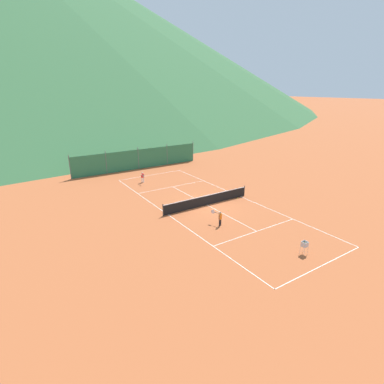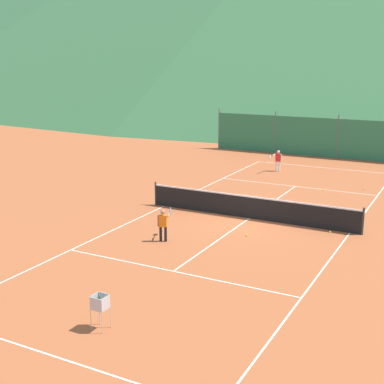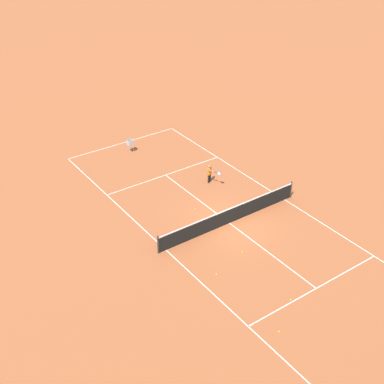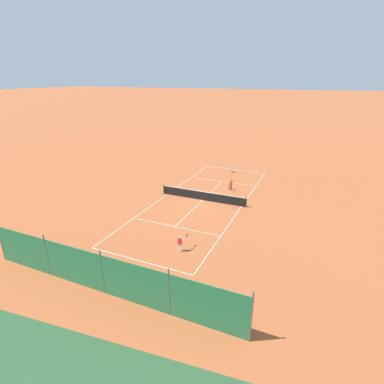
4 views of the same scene
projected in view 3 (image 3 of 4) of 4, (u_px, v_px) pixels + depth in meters
name	position (u px, v px, depth m)	size (l,w,h in m)	color
ground_plane	(229.00, 223.00, 29.01)	(600.00, 600.00, 0.00)	#A8542D
court_line_markings	(229.00, 223.00, 29.01)	(8.25, 23.85, 0.01)	white
tennis_net	(230.00, 215.00, 28.75)	(9.18, 0.08, 1.06)	#2D2D2D
player_far_baseline	(210.00, 173.00, 32.31)	(0.38, 1.04, 1.19)	black
tennis_ball_by_net_right	(279.00, 332.00, 22.27)	(0.07, 0.07, 0.07)	#CCE033
tennis_ball_alley_right	(291.00, 300.00, 23.89)	(0.07, 0.07, 0.07)	#CCE033
tennis_ball_alley_left	(216.00, 274.00, 25.38)	(0.07, 0.07, 0.07)	#CCE033
tennis_ball_near_corner	(195.00, 209.00, 30.12)	(0.07, 0.07, 0.07)	#CCE033
tennis_ball_by_net_left	(242.00, 252.00, 26.81)	(0.07, 0.07, 0.07)	#CCE033
tennis_ball_far_corner	(173.00, 242.00, 27.54)	(0.07, 0.07, 0.07)	#CCE033
ball_hopper	(130.00, 143.00, 35.77)	(0.36, 0.36, 0.89)	#B7B7BC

